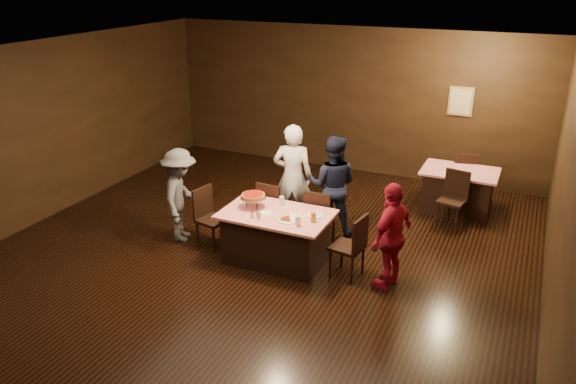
# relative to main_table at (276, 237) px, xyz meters

# --- Properties ---
(room) EXTENTS (10.00, 10.04, 3.02)m
(room) POSITION_rel_main_table_xyz_m (-0.33, -0.67, 1.75)
(room) COLOR black
(room) RESTS_ON ground
(main_table) EXTENTS (1.60, 1.00, 0.77)m
(main_table) POSITION_rel_main_table_xyz_m (0.00, 0.00, 0.00)
(main_table) COLOR red
(main_table) RESTS_ON ground
(back_table) EXTENTS (1.30, 0.90, 0.77)m
(back_table) POSITION_rel_main_table_xyz_m (2.16, 2.99, 0.00)
(back_table) COLOR #B30B20
(back_table) RESTS_ON ground
(chair_far_left) EXTENTS (0.45, 0.45, 0.95)m
(chair_far_left) POSITION_rel_main_table_xyz_m (-0.40, 0.75, 0.09)
(chair_far_left) COLOR black
(chair_far_left) RESTS_ON ground
(chair_far_right) EXTENTS (0.44, 0.44, 0.95)m
(chair_far_right) POSITION_rel_main_table_xyz_m (0.40, 0.75, 0.09)
(chair_far_right) COLOR black
(chair_far_right) RESTS_ON ground
(chair_end_left) EXTENTS (0.49, 0.49, 0.95)m
(chair_end_left) POSITION_rel_main_table_xyz_m (-1.10, 0.00, 0.09)
(chair_end_left) COLOR black
(chair_end_left) RESTS_ON ground
(chair_end_right) EXTENTS (0.48, 0.48, 0.95)m
(chair_end_right) POSITION_rel_main_table_xyz_m (1.10, 0.00, 0.09)
(chair_end_right) COLOR black
(chair_end_right) RESTS_ON ground
(chair_back_near) EXTENTS (0.49, 0.49, 0.95)m
(chair_back_near) POSITION_rel_main_table_xyz_m (2.16, 2.29, 0.09)
(chair_back_near) COLOR black
(chair_back_near) RESTS_ON ground
(chair_back_far) EXTENTS (0.50, 0.50, 0.95)m
(chair_back_far) POSITION_rel_main_table_xyz_m (2.16, 3.59, 0.09)
(chair_back_far) COLOR black
(chair_back_far) RESTS_ON ground
(diner_white_jacket) EXTENTS (0.74, 0.58, 1.79)m
(diner_white_jacket) POSITION_rel_main_table_xyz_m (-0.25, 1.16, 0.51)
(diner_white_jacket) COLOR silver
(diner_white_jacket) RESTS_ON ground
(diner_navy_hoodie) EXTENTS (0.90, 0.76, 1.65)m
(diner_navy_hoodie) POSITION_rel_main_table_xyz_m (0.41, 1.25, 0.44)
(diner_navy_hoodie) COLOR black
(diner_navy_hoodie) RESTS_ON ground
(diner_grey_knit) EXTENTS (0.87, 1.11, 1.51)m
(diner_grey_knit) POSITION_rel_main_table_xyz_m (-1.68, 0.02, 0.37)
(diner_grey_knit) COLOR #58575C
(diner_grey_knit) RESTS_ON ground
(diner_red_shirt) EXTENTS (0.61, 0.96, 1.52)m
(diner_red_shirt) POSITION_rel_main_table_xyz_m (1.72, -0.01, 0.37)
(diner_red_shirt) COLOR #AC162E
(diner_red_shirt) RESTS_ON ground
(pizza_stand) EXTENTS (0.38, 0.38, 0.22)m
(pizza_stand) POSITION_rel_main_table_xyz_m (-0.40, 0.05, 0.57)
(pizza_stand) COLOR black
(pizza_stand) RESTS_ON main_table
(plate_with_slice) EXTENTS (0.25, 0.25, 0.06)m
(plate_with_slice) POSITION_rel_main_table_xyz_m (0.25, -0.18, 0.41)
(plate_with_slice) COLOR white
(plate_with_slice) RESTS_ON main_table
(plate_empty) EXTENTS (0.25, 0.25, 0.01)m
(plate_empty) POSITION_rel_main_table_xyz_m (0.55, 0.15, 0.39)
(plate_empty) COLOR white
(plate_empty) RESTS_ON main_table
(glass_front_right) EXTENTS (0.08, 0.08, 0.14)m
(glass_front_right) POSITION_rel_main_table_xyz_m (0.45, -0.25, 0.46)
(glass_front_right) COLOR silver
(glass_front_right) RESTS_ON main_table
(glass_amber) EXTENTS (0.08, 0.08, 0.14)m
(glass_amber) POSITION_rel_main_table_xyz_m (0.60, -0.05, 0.46)
(glass_amber) COLOR #BF7F26
(glass_amber) RESTS_ON main_table
(glass_back) EXTENTS (0.08, 0.08, 0.14)m
(glass_back) POSITION_rel_main_table_xyz_m (-0.05, 0.30, 0.46)
(glass_back) COLOR silver
(glass_back) RESTS_ON main_table
(condiments) EXTENTS (0.17, 0.10, 0.09)m
(condiments) POSITION_rel_main_table_xyz_m (-0.18, -0.28, 0.43)
(condiments) COLOR silver
(condiments) RESTS_ON main_table
(napkin_center) EXTENTS (0.19, 0.19, 0.01)m
(napkin_center) POSITION_rel_main_table_xyz_m (0.30, 0.00, 0.39)
(napkin_center) COLOR white
(napkin_center) RESTS_ON main_table
(napkin_left) EXTENTS (0.21, 0.21, 0.01)m
(napkin_left) POSITION_rel_main_table_xyz_m (-0.15, -0.05, 0.39)
(napkin_left) COLOR white
(napkin_left) RESTS_ON main_table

